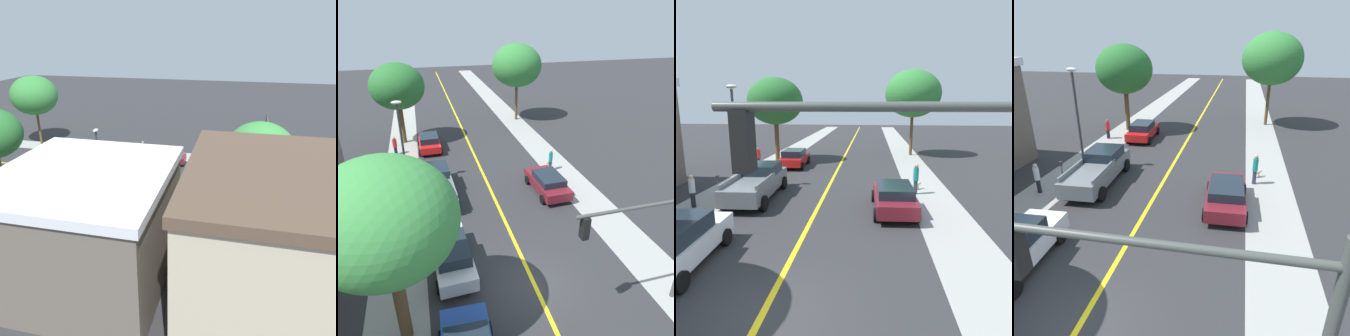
% 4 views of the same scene
% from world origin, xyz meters
% --- Properties ---
extents(ground_plane, '(140.00, 140.00, 0.00)m').
position_xyz_m(ground_plane, '(0.00, 0.00, 0.00)').
color(ground_plane, '#2D2D30').
extents(sidewalk_left, '(2.67, 126.00, 0.01)m').
position_xyz_m(sidewalk_left, '(-6.27, 0.00, 0.00)').
color(sidewalk_left, '#9E9E99').
rests_on(sidewalk_left, ground).
extents(sidewalk_right, '(2.67, 126.00, 0.01)m').
position_xyz_m(sidewalk_right, '(6.27, 0.00, 0.00)').
color(sidewalk_right, '#9E9E99').
rests_on(sidewalk_right, ground).
extents(road_centerline_stripe, '(0.20, 126.00, 0.00)m').
position_xyz_m(road_centerline_stripe, '(0.00, 0.00, 0.00)').
color(road_centerline_stripe, yellow).
rests_on(road_centerline_stripe, ground).
extents(street_tree_left_near, '(5.61, 5.61, 8.69)m').
position_xyz_m(street_tree_left_near, '(6.85, 25.43, 6.29)').
color(street_tree_left_near, brown).
rests_on(street_tree_left_near, ground).
extents(street_tree_right_corner, '(4.98, 4.98, 7.74)m').
position_xyz_m(street_tree_right_corner, '(-5.85, -1.14, 5.60)').
color(street_tree_right_corner, brown).
rests_on(street_tree_right_corner, ground).
extents(street_tree_left_far, '(5.02, 5.02, 7.67)m').
position_xyz_m(street_tree_left_far, '(-6.11, 21.03, 5.52)').
color(street_tree_left_far, brown).
rests_on(street_tree_left_far, ground).
extents(fire_hydrant, '(0.44, 0.24, 0.81)m').
position_xyz_m(fire_hydrant, '(-5.54, 2.91, 0.40)').
color(fire_hydrant, red).
rests_on(fire_hydrant, ground).
extents(parking_meter, '(0.12, 0.18, 1.43)m').
position_xyz_m(parking_meter, '(-5.77, 9.03, 0.94)').
color(parking_meter, '#4C4C51').
rests_on(parking_meter, ground).
extents(traffic_light_mast, '(5.47, 0.32, 5.76)m').
position_xyz_m(traffic_light_mast, '(4.05, -2.30, 3.90)').
color(traffic_light_mast, '#474C47').
rests_on(traffic_light_mast, ground).
extents(street_lamp, '(0.70, 0.36, 6.46)m').
position_xyz_m(street_lamp, '(-5.77, 11.59, 3.99)').
color(street_lamp, '#38383D').
rests_on(street_lamp, ground).
extents(red_sedan_left_curb, '(2.15, 4.36, 1.48)m').
position_xyz_m(red_sedan_left_curb, '(-3.82, 18.48, 0.78)').
color(red_sedan_left_curb, red).
rests_on(red_sedan_left_curb, ground).
extents(maroon_sedan_right_curb, '(2.23, 4.52, 1.43)m').
position_xyz_m(maroon_sedan_right_curb, '(3.91, 8.10, 0.76)').
color(maroon_sedan_right_curb, maroon).
rests_on(maroon_sedan_right_curb, ground).
extents(white_sedan_left_curb, '(2.14, 4.60, 1.63)m').
position_xyz_m(white_sedan_left_curb, '(-3.60, 2.19, 0.84)').
color(white_sedan_left_curb, silver).
rests_on(white_sedan_left_curb, ground).
extents(grey_pickup_truck, '(2.46, 6.04, 1.81)m').
position_xyz_m(grey_pickup_truck, '(-3.73, 9.70, 0.93)').
color(grey_pickup_truck, slate).
rests_on(grey_pickup_truck, ground).
extents(pedestrian_teal_shirt, '(0.31, 0.31, 1.86)m').
position_xyz_m(pedestrian_teal_shirt, '(5.41, 11.21, 1.01)').
color(pedestrian_teal_shirt, '#33384C').
rests_on(pedestrian_teal_shirt, ground).
extents(pedestrian_white_shirt, '(0.31, 0.31, 1.76)m').
position_xyz_m(pedestrian_white_shirt, '(-6.49, 7.74, 0.95)').
color(pedestrian_white_shirt, black).
rests_on(pedestrian_white_shirt, ground).
extents(pedestrian_red_shirt, '(0.37, 0.37, 1.67)m').
position_xyz_m(pedestrian_red_shirt, '(-6.86, 18.05, 0.87)').
color(pedestrian_red_shirt, black).
rests_on(pedestrian_red_shirt, ground).
extents(small_dog, '(0.58, 0.51, 0.47)m').
position_xyz_m(small_dog, '(5.64, 12.21, 0.31)').
color(small_dog, '#C6B28C').
rests_on(small_dog, ground).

